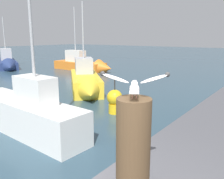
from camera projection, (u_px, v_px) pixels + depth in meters
name	position (u px, v px, depth m)	size (l,w,h in m)	color
mooring_post	(133.00, 147.00, 2.30)	(0.33, 0.33, 0.95)	#4C3823
seagull	(134.00, 85.00, 2.18)	(0.41, 0.57, 0.25)	tan
boat_navy	(8.00, 63.00, 20.83)	(3.77, 5.67, 4.67)	navy
boat_orange	(85.00, 65.00, 19.61)	(1.50, 5.77, 5.24)	orange
boat_white	(19.00, 111.00, 7.22)	(1.24, 5.27, 4.88)	silver
boat_yellow	(86.00, 82.00, 12.18)	(4.74, 4.93, 4.66)	yellow
channel_buoy	(115.00, 100.00, 8.73)	(0.56, 0.56, 1.33)	yellow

